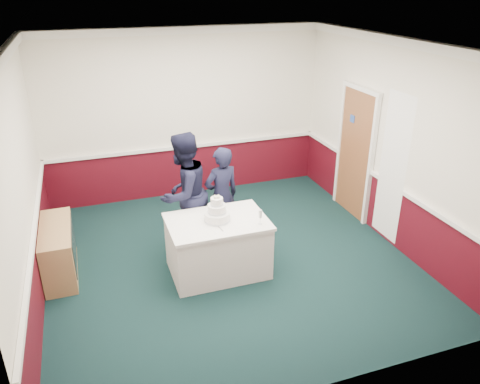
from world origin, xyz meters
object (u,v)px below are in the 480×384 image
object	(u,v)px
cake_table	(218,246)
person_man	(184,194)
sideboard	(59,250)
person_woman	(222,196)
cake_knife	(219,228)
champagne_flute	(260,215)
wedding_cake	(217,213)

from	to	relation	value
cake_table	person_man	world-z (taller)	person_man
sideboard	person_man	world-z (taller)	person_man
sideboard	person_woman	bearing A→B (deg)	2.19
sideboard	cake_table	size ratio (longest dim) A/B	0.91
cake_knife	champagne_flute	bearing A→B (deg)	-16.93
wedding_cake	sideboard	bearing A→B (deg)	162.07
cake_knife	champagne_flute	xyz separation A→B (m)	(0.53, -0.08, 0.14)
cake_table	person_man	bearing A→B (deg)	110.55
cake_table	cake_knife	size ratio (longest dim) A/B	6.00
sideboard	person_man	distance (m)	1.86
cake_knife	person_man	world-z (taller)	person_man
cake_knife	person_woman	distance (m)	1.01
champagne_flute	person_woman	size ratio (longest dim) A/B	0.13
sideboard	person_woman	distance (m)	2.38
sideboard	person_man	size ratio (longest dim) A/B	0.67
champagne_flute	person_man	bearing A→B (deg)	127.29
wedding_cake	person_man	xyz separation A→B (m)	(-0.28, 0.74, 0.00)
cake_table	cake_knife	bearing A→B (deg)	-98.53
cake_table	champagne_flute	bearing A→B (deg)	-29.25
cake_table	champagne_flute	distance (m)	0.78
sideboard	person_woman	xyz separation A→B (m)	(2.34, 0.09, 0.41)
champagne_flute	cake_knife	bearing A→B (deg)	171.42
cake_table	person_woman	world-z (taller)	person_woman
wedding_cake	person_man	world-z (taller)	person_man
cake_table	person_man	distance (m)	0.94
wedding_cake	person_woman	distance (m)	0.82
wedding_cake	cake_knife	xyz separation A→B (m)	(-0.03, -0.20, -0.11)
champagne_flute	wedding_cake	bearing A→B (deg)	150.75
sideboard	cake_table	distance (m)	2.16
sideboard	champagne_flute	size ratio (longest dim) A/B	5.85
cake_knife	person_woman	size ratio (longest dim) A/B	0.14
person_woman	sideboard	bearing A→B (deg)	-10.21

